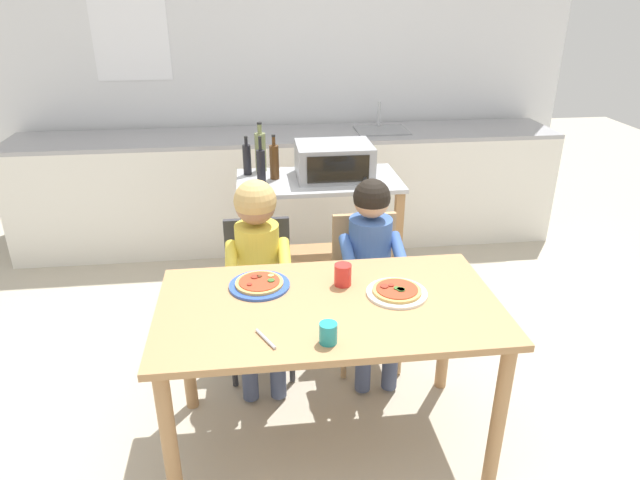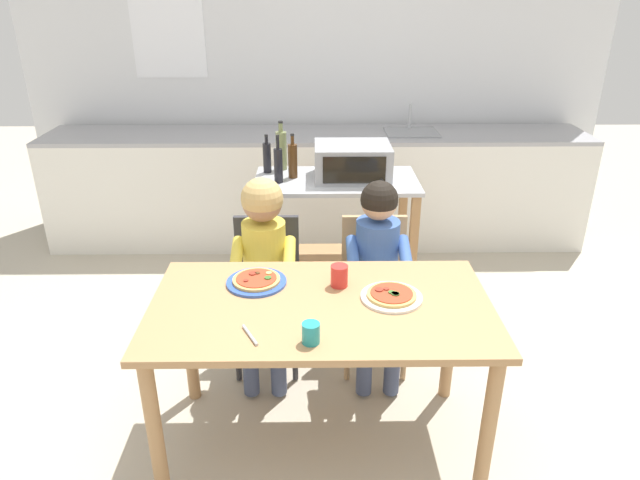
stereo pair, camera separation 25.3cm
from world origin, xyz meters
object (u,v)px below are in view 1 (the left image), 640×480
(dining_chair_left, at_px, (259,285))
(drinking_cup_teal, at_px, (328,333))
(bottle_dark_olive_oil, at_px, (247,159))
(toaster_oven, at_px, (334,161))
(serving_spoon, at_px, (266,339))
(bottle_squat_spirits, at_px, (261,151))
(pizza_plate_blue_rimmed, at_px, (259,284))
(dining_chair_right, at_px, (366,279))
(pizza_plate_white, at_px, (397,292))
(drinking_cup_red, at_px, (343,275))
(kitchen_island_cart, at_px, (319,223))
(dining_table, at_px, (329,325))
(child_in_yellow_shirt, at_px, (258,257))
(child_in_blue_striped_shirt, at_px, (372,257))
(bottle_brown_beer, at_px, (261,166))
(bottle_slim_sauce, at_px, (274,161))

(dining_chair_left, bearing_deg, drinking_cup_teal, -75.63)
(bottle_dark_olive_oil, bearing_deg, dining_chair_left, -87.25)
(toaster_oven, height_order, serving_spoon, toaster_oven)
(bottle_squat_spirits, height_order, pizza_plate_blue_rimmed, bottle_squat_spirits)
(dining_chair_right, bearing_deg, pizza_plate_white, -90.02)
(dining_chair_left, xyz_separation_m, drinking_cup_red, (0.36, -0.51, 0.31))
(bottle_dark_olive_oil, xyz_separation_m, pizza_plate_blue_rimmed, (0.04, -1.24, -0.20))
(kitchen_island_cart, height_order, drinking_cup_red, kitchen_island_cart)
(bottle_squat_spirits, bearing_deg, pizza_plate_white, -70.07)
(pizza_plate_white, relative_size, drinking_cup_teal, 3.21)
(dining_table, distance_m, child_in_yellow_shirt, 0.61)
(toaster_oven, distance_m, dining_chair_right, 0.80)
(bottle_dark_olive_oil, distance_m, dining_chair_left, 0.89)
(serving_spoon, bearing_deg, child_in_blue_striped_shirt, 53.87)
(toaster_oven, xyz_separation_m, bottle_squat_spirits, (-0.44, 0.19, 0.02))
(bottle_dark_olive_oil, distance_m, dining_chair_right, 1.08)
(drinking_cup_red, relative_size, drinking_cup_teal, 1.19)
(bottle_dark_olive_oil, distance_m, drinking_cup_teal, 1.72)
(bottle_brown_beer, height_order, dining_chair_left, bottle_brown_beer)
(bottle_squat_spirits, relative_size, dining_chair_right, 0.38)
(bottle_brown_beer, distance_m, bottle_squat_spirits, 0.26)
(dining_table, distance_m, serving_spoon, 0.37)
(dining_chair_left, height_order, drinking_cup_teal, same)
(child_in_yellow_shirt, bearing_deg, bottle_slim_sauce, 80.62)
(dining_chair_left, bearing_deg, child_in_yellow_shirt, -90.00)
(drinking_cup_red, bearing_deg, drinking_cup_teal, -105.99)
(toaster_oven, height_order, bottle_slim_sauce, bottle_slim_sauce)
(dining_chair_right, bearing_deg, dining_table, -114.15)
(serving_spoon, bearing_deg, toaster_oven, 72.74)
(child_in_yellow_shirt, distance_m, pizza_plate_white, 0.77)
(bottle_slim_sauce, xyz_separation_m, pizza_plate_blue_rimmed, (-0.13, -1.14, -0.21))
(bottle_brown_beer, bearing_deg, drinking_cup_teal, -82.59)
(dining_table, bearing_deg, bottle_slim_sauce, 96.62)
(dining_chair_right, relative_size, child_in_blue_striped_shirt, 0.78)
(bottle_squat_spirits, distance_m, bottle_dark_olive_oil, 0.11)
(bottle_brown_beer, xyz_separation_m, child_in_yellow_shirt, (-0.04, -0.68, -0.26))
(child_in_yellow_shirt, relative_size, pizza_plate_white, 4.13)
(bottle_dark_olive_oil, distance_m, serving_spoon, 1.66)
(toaster_oven, bearing_deg, dining_table, -99.11)
(dining_chair_left, bearing_deg, drinking_cup_red, -54.64)
(kitchen_island_cart, xyz_separation_m, toaster_oven, (0.10, 0.02, 0.39))
(bottle_brown_beer, bearing_deg, child_in_blue_striped_shirt, -52.28)
(bottle_slim_sauce, bearing_deg, child_in_blue_striped_shirt, -60.08)
(bottle_squat_spirits, bearing_deg, bottle_brown_beer, -91.09)
(bottle_slim_sauce, height_order, child_in_yellow_shirt, bottle_slim_sauce)
(pizza_plate_white, bearing_deg, dining_chair_left, 132.75)
(child_in_yellow_shirt, xyz_separation_m, drinking_cup_red, (0.36, -0.39, 0.09))
(pizza_plate_blue_rimmed, bearing_deg, child_in_yellow_shirt, 90.03)
(bottle_slim_sauce, xyz_separation_m, drinking_cup_teal, (0.11, -1.58, -0.18))
(kitchen_island_cart, height_order, child_in_blue_striped_shirt, child_in_blue_striped_shirt)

